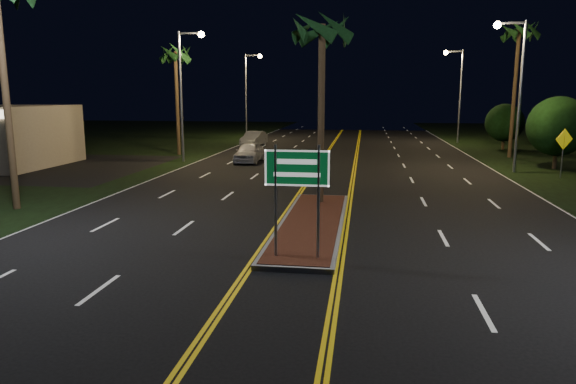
% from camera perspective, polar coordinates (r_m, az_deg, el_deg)
% --- Properties ---
extents(ground, '(120.00, 120.00, 0.00)m').
position_cam_1_polar(ground, '(12.13, -0.80, -11.94)').
color(ground, black).
rests_on(ground, ground).
extents(median_island, '(2.25, 10.25, 0.17)m').
position_cam_1_polar(median_island, '(18.71, 2.66, -3.50)').
color(median_island, gray).
rests_on(median_island, ground).
extents(highway_sign, '(1.80, 0.08, 3.20)m').
position_cam_1_polar(highway_sign, '(14.15, 1.00, 1.48)').
color(highway_sign, gray).
rests_on(highway_sign, ground).
extents(streetlight_left_mid, '(1.91, 0.44, 9.00)m').
position_cam_1_polar(streetlight_left_mid, '(37.20, -11.29, 12.02)').
color(streetlight_left_mid, gray).
rests_on(streetlight_left_mid, ground).
extents(streetlight_left_far, '(1.91, 0.44, 9.00)m').
position_cam_1_polar(streetlight_left_far, '(56.44, -4.33, 11.67)').
color(streetlight_left_far, gray).
rests_on(streetlight_left_far, ground).
extents(streetlight_right_mid, '(1.91, 0.44, 9.00)m').
position_cam_1_polar(streetlight_right_mid, '(34.21, 23.88, 11.46)').
color(streetlight_right_mid, gray).
rests_on(streetlight_right_mid, ground).
extents(streetlight_right_far, '(1.91, 0.44, 9.00)m').
position_cam_1_polar(streetlight_right_far, '(53.78, 18.25, 11.22)').
color(streetlight_right_far, gray).
rests_on(streetlight_right_far, ground).
extents(palm_median, '(2.40, 2.40, 8.30)m').
position_cam_1_polar(palm_median, '(21.78, 3.82, 17.55)').
color(palm_median, '#382819').
rests_on(palm_median, ground).
extents(palm_left_far, '(2.40, 2.40, 8.80)m').
position_cam_1_polar(palm_left_far, '(41.81, -12.42, 14.68)').
color(palm_left_far, '#382819').
rests_on(palm_left_far, ground).
extents(palm_right_far, '(2.40, 2.40, 10.30)m').
position_cam_1_polar(palm_right_far, '(42.73, 24.30, 15.80)').
color(palm_right_far, '#382819').
rests_on(palm_right_far, ground).
extents(shrub_mid, '(3.78, 3.78, 4.62)m').
position_cam_1_polar(shrub_mid, '(37.16, 27.80, 6.48)').
color(shrub_mid, '#382819').
rests_on(shrub_mid, ground).
extents(shrub_far, '(3.24, 3.24, 3.96)m').
position_cam_1_polar(shrub_far, '(48.61, 22.93, 7.11)').
color(shrub_far, '#382819').
rests_on(shrub_far, ground).
extents(car_near, '(2.16, 4.92, 1.63)m').
position_cam_1_polar(car_near, '(36.50, -4.35, 4.61)').
color(car_near, '#B7B7BD').
rests_on(car_near, ground).
extents(car_far, '(2.53, 5.03, 1.62)m').
position_cam_1_polar(car_far, '(48.00, -3.81, 6.06)').
color(car_far, '#9FA3A9').
rests_on(car_far, ground).
extents(warning_sign, '(1.08, 0.52, 2.82)m').
position_cam_1_polar(warning_sign, '(33.11, 28.28, 4.56)').
color(warning_sign, gray).
rests_on(warning_sign, ground).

